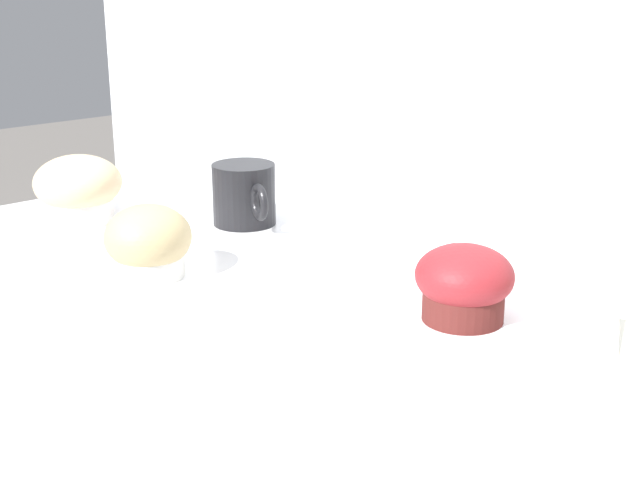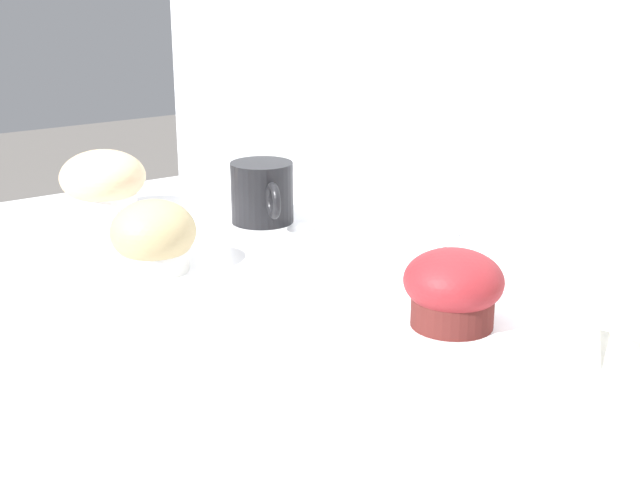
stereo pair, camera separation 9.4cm
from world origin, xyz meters
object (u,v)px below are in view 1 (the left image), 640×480
muffin_back_left (78,188)px  serving_plate (382,219)px  muffin_back_right (464,283)px  muffin_front_left (148,243)px  coffee_cup (245,193)px

muffin_back_left → serving_plate: (0.26, 0.29, -0.04)m
muffin_back_right → muffin_front_left: 0.34m
muffin_back_right → serving_plate: bearing=148.5°
muffin_back_left → serving_plate: size_ratio=0.66×
muffin_back_right → serving_plate: size_ratio=0.55×
muffin_back_left → coffee_cup: size_ratio=0.94×
muffin_back_left → muffin_back_right: muffin_back_left is taller
muffin_front_left → serving_plate: muffin_front_left is taller
muffin_back_left → muffin_back_right: size_ratio=1.20×
muffin_back_right → serving_plate: 0.33m
muffin_back_left → muffin_front_left: (0.24, -0.04, -0.01)m
muffin_back_left → muffin_front_left: size_ratio=1.21×
muffin_back_right → coffee_cup: bearing=175.1°
muffin_back_left → muffin_back_right: bearing=12.6°
muffin_back_right → coffee_cup: (-0.39, 0.03, 0.00)m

